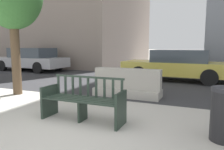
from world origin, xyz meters
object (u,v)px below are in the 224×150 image
object	(u,v)px
street_bench	(83,101)
jersey_barrier_centre	(127,85)
car_taxi_near	(177,65)
car_sedan_mid	(31,59)

from	to	relation	value
street_bench	jersey_barrier_centre	world-z (taller)	street_bench
street_bench	jersey_barrier_centre	xyz separation A→B (m)	(0.11, 2.37, -0.06)
car_taxi_near	car_sedan_mid	xyz separation A→B (m)	(-8.66, 0.48, 0.03)
jersey_barrier_centre	street_bench	bearing A→B (deg)	-92.61
jersey_barrier_centre	car_sedan_mid	distance (m)	8.78
car_sedan_mid	street_bench	bearing A→B (deg)	-41.02
car_taxi_near	street_bench	bearing A→B (deg)	-100.00
car_taxi_near	car_sedan_mid	world-z (taller)	car_sedan_mid
street_bench	car_sedan_mid	bearing A→B (deg)	138.98
car_sedan_mid	car_taxi_near	bearing A→B (deg)	-3.18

